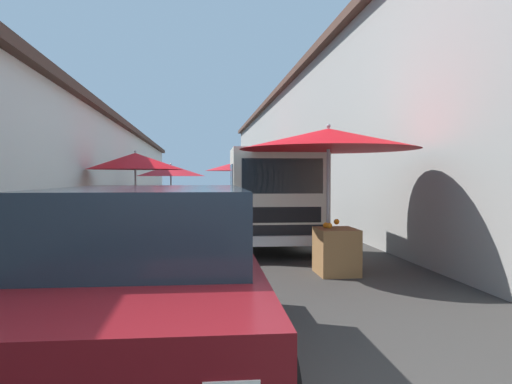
# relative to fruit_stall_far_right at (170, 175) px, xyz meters

# --- Properties ---
(ground) EXTENTS (90.00, 90.00, 0.00)m
(ground) POSITION_rel_fruit_stall_far_right_xyz_m (-4.17, -1.47, -1.59)
(ground) COLOR #33302D
(building_left_whitewash) EXTENTS (49.80, 7.50, 3.86)m
(building_left_whitewash) POSITION_rel_fruit_stall_far_right_xyz_m (-1.92, 5.52, 0.35)
(building_left_whitewash) COLOR silver
(building_left_whitewash) RESTS_ON ground
(building_right_concrete) EXTENTS (49.80, 7.50, 5.65)m
(building_right_concrete) POSITION_rel_fruit_stall_far_right_xyz_m (-1.92, -8.45, 1.24)
(building_right_concrete) COLOR gray
(building_right_concrete) RESTS_ON ground
(fruit_stall_far_right) EXTENTS (2.79, 2.79, 2.09)m
(fruit_stall_far_right) POSITION_rel_fruit_stall_far_right_xyz_m (0.00, 0.00, 0.00)
(fruit_stall_far_right) COLOR #9E9EA3
(fruit_stall_far_right) RESTS_ON ground
(fruit_stall_near_left) EXTENTS (2.54, 2.54, 2.24)m
(fruit_stall_near_left) POSITION_rel_fruit_stall_far_right_xyz_m (1.49, -2.73, 0.13)
(fruit_stall_near_left) COLOR #9E9EA3
(fruit_stall_near_left) RESTS_ON ground
(fruit_stall_far_left) EXTENTS (2.73, 2.73, 2.30)m
(fruit_stall_far_left) POSITION_rel_fruit_stall_far_right_xyz_m (-5.74, 0.63, 0.22)
(fruit_stall_far_left) COLOR #9E9EA3
(fruit_stall_far_left) RESTS_ON ground
(fruit_stall_mid_lane) EXTENTS (2.88, 2.88, 2.39)m
(fruit_stall_mid_lane) POSITION_rel_fruit_stall_far_right_xyz_m (-12.21, -3.24, 0.38)
(fruit_stall_mid_lane) COLOR #9E9EA3
(fruit_stall_mid_lane) RESTS_ON ground
(hatchback_car) EXTENTS (3.95, 2.00, 1.45)m
(hatchback_car) POSITION_rel_fruit_stall_far_right_xyz_m (-15.74, -0.74, -0.85)
(hatchback_car) COLOR #600F14
(hatchback_car) RESTS_ON ground
(delivery_truck) EXTENTS (4.96, 2.07, 2.08)m
(delivery_truck) POSITION_rel_fruit_stall_far_right_xyz_m (-9.86, -2.68, -0.55)
(delivery_truck) COLOR black
(delivery_truck) RESTS_ON ground
(vendor_by_crates) EXTENTS (0.56, 0.42, 1.62)m
(vendor_by_crates) POSITION_rel_fruit_stall_far_right_xyz_m (-0.55, -2.68, -0.66)
(vendor_by_crates) COLOR #665B4C
(vendor_by_crates) RESTS_ON ground
(plastic_stool) EXTENTS (0.30, 0.30, 0.43)m
(plastic_stool) POSITION_rel_fruit_stall_far_right_xyz_m (-5.90, -2.82, -1.26)
(plastic_stool) COLOR #194CB2
(plastic_stool) RESTS_ON ground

